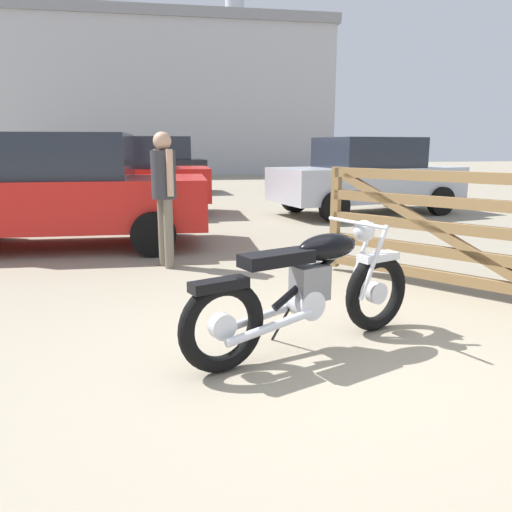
# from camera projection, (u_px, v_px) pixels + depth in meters

# --- Properties ---
(ground_plane) EXTENTS (80.00, 80.00, 0.00)m
(ground_plane) POSITION_uv_depth(u_px,v_px,m) (339.00, 364.00, 3.52)
(ground_plane) COLOR gray
(vintage_motorcycle) EXTENTS (2.00, 0.85, 0.94)m
(vintage_motorcycle) POSITION_uv_depth(u_px,v_px,m) (309.00, 290.00, 3.70)
(vintage_motorcycle) COLOR black
(vintage_motorcycle) RESTS_ON ground_plane
(timber_gate) EXTENTS (1.56, 2.16, 1.60)m
(timber_gate) POSITION_uv_depth(u_px,v_px,m) (459.00, 226.00, 5.07)
(timber_gate) COLOR olive
(timber_gate) RESTS_ON ground_plane
(bystander) EXTENTS (0.30, 0.44, 1.66)m
(bystander) POSITION_uv_depth(u_px,v_px,m) (164.00, 186.00, 6.12)
(bystander) COLOR #706656
(bystander) RESTS_ON ground_plane
(pale_sedan_back) EXTENTS (4.30, 2.13, 1.67)m
(pale_sedan_back) POSITION_uv_depth(u_px,v_px,m) (111.00, 177.00, 10.80)
(pale_sedan_back) COLOR black
(pale_sedan_back) RESTS_ON ground_plane
(blue_hatchback_right) EXTENTS (4.33, 2.20, 1.67)m
(blue_hatchback_right) POSITION_uv_depth(u_px,v_px,m) (62.00, 191.00, 7.39)
(blue_hatchback_right) COLOR black
(blue_hatchback_right) RESTS_ON ground_plane
(dark_sedan_left) EXTENTS (3.96, 1.94, 1.78)m
(dark_sedan_left) POSITION_uv_depth(u_px,v_px,m) (145.00, 164.00, 16.08)
(dark_sedan_left) COLOR black
(dark_sedan_left) RESTS_ON ground_plane
(red_hatchback_near) EXTENTS (4.43, 2.45, 1.67)m
(red_hatchback_near) POSITION_uv_depth(u_px,v_px,m) (367.00, 176.00, 11.12)
(red_hatchback_near) COLOR black
(red_hatchback_near) RESTS_ON ground_plane
(white_estate_far) EXTENTS (4.39, 2.35, 1.67)m
(white_estate_far) POSITION_uv_depth(u_px,v_px,m) (58.00, 166.00, 16.80)
(white_estate_far) COLOR black
(white_estate_far) RESTS_ON ground_plane
(industrial_building) EXTENTS (18.92, 11.35, 17.05)m
(industrial_building) POSITION_uv_depth(u_px,v_px,m) (160.00, 100.00, 29.40)
(industrial_building) COLOR #B2B2B7
(industrial_building) RESTS_ON ground_plane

